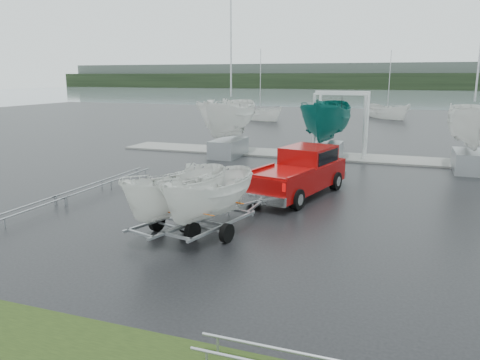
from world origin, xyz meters
TOP-DOWN VIEW (x-y plane):
  - ground_plane at (0.00, 0.00)m, footprint 120.00×120.00m
  - lake at (0.00, 100.00)m, footprint 300.00×300.00m
  - dock at (0.00, 13.00)m, footprint 30.00×3.00m
  - treeline at (0.00, 170.00)m, footprint 300.00×8.00m
  - far_hill at (0.00, 178.00)m, footprint 300.00×6.00m
  - pickup_truck at (-0.47, 3.03)m, footprint 3.36×6.32m
  - trailer_hitched at (-1.97, -3.30)m, footprint 1.98×3.77m
  - trailer_parked at (-2.99, -3.50)m, footprint 2.19×3.79m
  - boat_hoist at (-0.25, 13.00)m, footprint 3.30×2.18m
  - keelboat_0 at (-6.96, 11.00)m, footprint 2.56×3.20m
  - keelboat_1 at (-0.79, 11.20)m, footprint 2.59×3.20m
  - keelboat_2 at (6.93, 11.00)m, footprint 2.52×3.20m
  - mast_rack_0 at (-9.00, 1.00)m, footprint 0.56×6.50m
  - moored_boat_0 at (-12.74, 35.73)m, footprint 3.59×3.56m
  - moored_boat_1 at (1.01, 43.25)m, footprint 4.10×4.11m

SIDE VIEW (x-z plane):
  - lake at x=0.00m, z-range -0.01..-0.01m
  - ground_plane at x=0.00m, z-range 0.00..0.00m
  - moored_boat_1 at x=1.01m, z-range -5.91..5.91m
  - moored_boat_0 at x=-12.74m, z-range -5.71..5.72m
  - dock at x=0.00m, z-range -0.01..0.11m
  - mast_rack_0 at x=-9.00m, z-range 0.32..0.38m
  - pickup_truck at x=-0.47m, z-range 0.04..2.04m
  - trailer_hitched at x=-1.97m, z-range 0.21..4.98m
  - trailer_parked at x=-2.99m, z-range 0.21..5.10m
  - boat_hoist at x=-0.25m, z-range 0.61..4.73m
  - treeline at x=0.00m, z-range 0.00..6.00m
  - keelboat_2 at x=6.93m, z-range -1.34..9.35m
  - keelboat_0 at x=-6.96m, z-range -1.29..9.45m
  - keelboat_1 at x=-0.79m, z-range 0.13..8.12m
  - far_hill at x=0.00m, z-range 0.00..10.00m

